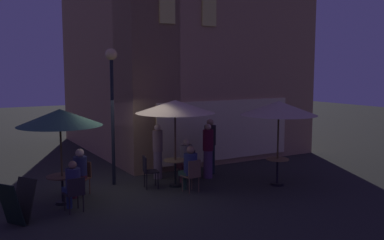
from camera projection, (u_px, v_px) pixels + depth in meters
ground_plane at (122, 193)px, 11.83m from camera, size 60.00×60.00×0.00m
cafe_building at (161, 59)px, 16.63m from camera, size 7.77×8.74×7.61m
street_lamp_near_corner at (112, 88)px, 12.34m from camera, size 0.34×0.34×3.98m
menu_sandwich_board at (17, 202)px, 9.36m from camera, size 0.86×0.83×0.96m
cafe_table_0 at (175, 168)px, 12.45m from camera, size 0.68×0.68×0.78m
cafe_table_1 at (62, 183)px, 10.82m from camera, size 0.77×0.77×0.72m
cafe_table_2 at (277, 167)px, 12.57m from camera, size 0.66×0.66×0.79m
patio_umbrella_0 at (175, 107)px, 12.24m from camera, size 2.27×2.27×2.51m
patio_umbrella_1 at (60, 118)px, 10.63m from camera, size 2.09×2.09×2.41m
patio_umbrella_2 at (279, 108)px, 12.37m from camera, size 2.21×2.21×2.48m
cafe_chair_0 at (148, 169)px, 12.21m from camera, size 0.48×0.48×0.93m
cafe_chair_1 at (193, 173)px, 11.80m from camera, size 0.45×0.45×0.91m
cafe_chair_2 at (188, 162)px, 13.23m from camera, size 0.58×0.58×0.92m
cafe_chair_3 at (75, 191)px, 10.14m from camera, size 0.46×0.46×0.85m
cafe_chair_4 at (82, 175)px, 11.63m from camera, size 0.59×0.59×0.88m
patron_seated_0 at (190, 166)px, 11.89m from camera, size 0.42×0.56×1.29m
patron_seated_1 at (186, 157)px, 13.09m from camera, size 0.56×0.53×1.27m
patron_seated_2 at (72, 183)px, 10.23m from camera, size 0.39×0.54×1.24m
patron_seated_3 at (79, 169)px, 11.48m from camera, size 0.54×0.52×1.28m
patron_standing_4 at (210, 146)px, 13.96m from camera, size 0.37×0.37×1.79m
patron_standing_5 at (158, 151)px, 13.28m from camera, size 0.31×0.31×1.70m
patron_standing_6 at (208, 151)px, 13.36m from camera, size 0.33×0.33×1.70m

